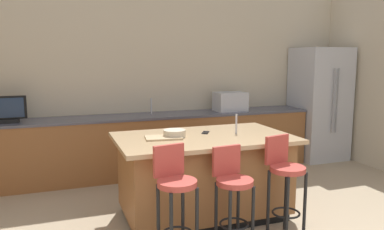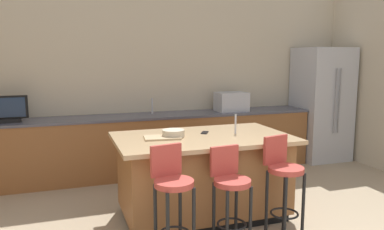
{
  "view_description": "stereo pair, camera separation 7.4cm",
  "coord_description": "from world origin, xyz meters",
  "px_view_note": "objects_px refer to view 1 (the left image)",
  "views": [
    {
      "loc": [
        -1.45,
        -1.71,
        1.76
      ],
      "look_at": [
        0.17,
        2.8,
        1.03
      ],
      "focal_mm": 35.53,
      "sensor_mm": 36.0,
      "label": 1
    },
    {
      "loc": [
        -1.38,
        -1.73,
        1.76
      ],
      "look_at": [
        0.17,
        2.8,
        1.03
      ],
      "focal_mm": 35.53,
      "sensor_mm": 36.0,
      "label": 2
    }
  ],
  "objects_px": {
    "microwave": "(230,102)",
    "fruit_bowl": "(174,133)",
    "cutting_board": "(163,137)",
    "cell_phone": "(206,133)",
    "refrigerator": "(319,104)",
    "bar_stool_left": "(175,193)",
    "bar_stool_center": "(233,189)",
    "bar_stool_right": "(285,177)",
    "tv_monitor": "(6,111)",
    "kitchen_island": "(204,175)"
  },
  "relations": [
    {
      "from": "kitchen_island",
      "to": "cutting_board",
      "type": "height_order",
      "value": "cutting_board"
    },
    {
      "from": "kitchen_island",
      "to": "bar_stool_center",
      "type": "distance_m",
      "value": 0.74
    },
    {
      "from": "kitchen_island",
      "to": "microwave",
      "type": "distance_m",
      "value": 2.13
    },
    {
      "from": "kitchen_island",
      "to": "bar_stool_center",
      "type": "xyz_separation_m",
      "value": [
        -0.0,
        -0.74,
        0.09
      ]
    },
    {
      "from": "fruit_bowl",
      "to": "cell_phone",
      "type": "xyz_separation_m",
      "value": [
        0.4,
        0.09,
        -0.03
      ]
    },
    {
      "from": "kitchen_island",
      "to": "bar_stool_left",
      "type": "height_order",
      "value": "bar_stool_left"
    },
    {
      "from": "bar_stool_center",
      "to": "cutting_board",
      "type": "bearing_deg",
      "value": 113.62
    },
    {
      "from": "bar_stool_center",
      "to": "cell_phone",
      "type": "height_order",
      "value": "bar_stool_center"
    },
    {
      "from": "kitchen_island",
      "to": "bar_stool_right",
      "type": "relative_size",
      "value": 1.89
    },
    {
      "from": "refrigerator",
      "to": "cutting_board",
      "type": "bearing_deg",
      "value": -153.65
    },
    {
      "from": "microwave",
      "to": "bar_stool_left",
      "type": "bearing_deg",
      "value": -124.18
    },
    {
      "from": "bar_stool_left",
      "to": "bar_stool_center",
      "type": "distance_m",
      "value": 0.57
    },
    {
      "from": "tv_monitor",
      "to": "cell_phone",
      "type": "height_order",
      "value": "tv_monitor"
    },
    {
      "from": "cutting_board",
      "to": "bar_stool_right",
      "type": "bearing_deg",
      "value": -36.81
    },
    {
      "from": "microwave",
      "to": "cutting_board",
      "type": "xyz_separation_m",
      "value": [
        -1.57,
        -1.68,
        -0.14
      ]
    },
    {
      "from": "cell_phone",
      "to": "cutting_board",
      "type": "bearing_deg",
      "value": -136.87
    },
    {
      "from": "bar_stool_right",
      "to": "cell_phone",
      "type": "distance_m",
      "value": 1.05
    },
    {
      "from": "bar_stool_left",
      "to": "bar_stool_right",
      "type": "xyz_separation_m",
      "value": [
        1.13,
        0.07,
        -0.01
      ]
    },
    {
      "from": "tv_monitor",
      "to": "fruit_bowl",
      "type": "distance_m",
      "value": 2.41
    },
    {
      "from": "tv_monitor",
      "to": "cell_phone",
      "type": "bearing_deg",
      "value": -34.34
    },
    {
      "from": "bar_stool_right",
      "to": "fruit_bowl",
      "type": "bearing_deg",
      "value": 124.46
    },
    {
      "from": "fruit_bowl",
      "to": "cell_phone",
      "type": "distance_m",
      "value": 0.41
    },
    {
      "from": "fruit_bowl",
      "to": "cutting_board",
      "type": "height_order",
      "value": "fruit_bowl"
    },
    {
      "from": "tv_monitor",
      "to": "bar_stool_right",
      "type": "bearing_deg",
      "value": -41.59
    },
    {
      "from": "microwave",
      "to": "cutting_board",
      "type": "height_order",
      "value": "microwave"
    },
    {
      "from": "refrigerator",
      "to": "bar_stool_center",
      "type": "bearing_deg",
      "value": -139.69
    },
    {
      "from": "bar_stool_center",
      "to": "cell_phone",
      "type": "relative_size",
      "value": 6.28
    },
    {
      "from": "bar_stool_right",
      "to": "cutting_board",
      "type": "bearing_deg",
      "value": 129.58
    },
    {
      "from": "bar_stool_center",
      "to": "bar_stool_right",
      "type": "relative_size",
      "value": 0.94
    },
    {
      "from": "microwave",
      "to": "fruit_bowl",
      "type": "distance_m",
      "value": 2.19
    },
    {
      "from": "refrigerator",
      "to": "bar_stool_center",
      "type": "xyz_separation_m",
      "value": [
        -2.8,
        -2.37,
        -0.4
      ]
    },
    {
      "from": "refrigerator",
      "to": "cutting_board",
      "type": "height_order",
      "value": "refrigerator"
    },
    {
      "from": "bar_stool_left",
      "to": "cutting_board",
      "type": "xyz_separation_m",
      "value": [
        0.13,
        0.82,
        0.31
      ]
    },
    {
      "from": "bar_stool_left",
      "to": "cutting_board",
      "type": "relative_size",
      "value": 2.67
    },
    {
      "from": "bar_stool_left",
      "to": "bar_stool_right",
      "type": "bearing_deg",
      "value": -7.61
    },
    {
      "from": "kitchen_island",
      "to": "fruit_bowl",
      "type": "xyz_separation_m",
      "value": [
        -0.31,
        0.06,
        0.48
      ]
    },
    {
      "from": "kitchen_island",
      "to": "cell_phone",
      "type": "distance_m",
      "value": 0.48
    },
    {
      "from": "kitchen_island",
      "to": "cell_phone",
      "type": "relative_size",
      "value": 12.63
    },
    {
      "from": "refrigerator",
      "to": "bar_stool_left",
      "type": "distance_m",
      "value": 4.16
    },
    {
      "from": "cutting_board",
      "to": "refrigerator",
      "type": "bearing_deg",
      "value": 26.35
    },
    {
      "from": "microwave",
      "to": "fruit_bowl",
      "type": "xyz_separation_m",
      "value": [
        -1.44,
        -1.65,
        -0.11
      ]
    },
    {
      "from": "cutting_board",
      "to": "fruit_bowl",
      "type": "bearing_deg",
      "value": 13.49
    },
    {
      "from": "kitchen_island",
      "to": "refrigerator",
      "type": "height_order",
      "value": "refrigerator"
    },
    {
      "from": "bar_stool_center",
      "to": "fruit_bowl",
      "type": "relative_size",
      "value": 3.92
    },
    {
      "from": "tv_monitor",
      "to": "cell_phone",
      "type": "distance_m",
      "value": 2.67
    },
    {
      "from": "tv_monitor",
      "to": "bar_stool_center",
      "type": "bearing_deg",
      "value": -48.51
    },
    {
      "from": "kitchen_island",
      "to": "cutting_board",
      "type": "bearing_deg",
      "value": 176.21
    },
    {
      "from": "bar_stool_right",
      "to": "bar_stool_center",
      "type": "bearing_deg",
      "value": 167.67
    },
    {
      "from": "tv_monitor",
      "to": "fruit_bowl",
      "type": "relative_size",
      "value": 2.13
    },
    {
      "from": "kitchen_island",
      "to": "bar_stool_center",
      "type": "bearing_deg",
      "value": -90.3
    }
  ]
}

